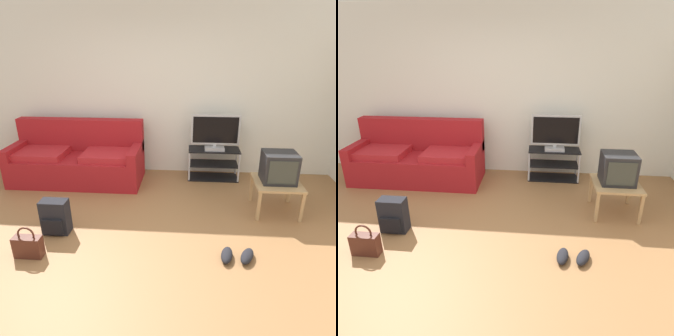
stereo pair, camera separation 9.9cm
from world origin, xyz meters
The scene contains 10 objects.
ground_plane centered at (0.00, 0.00, -0.01)m, with size 9.00×9.80×0.02m, color olive.
wall_back centered at (0.00, 2.45, 1.35)m, with size 9.00×0.10×2.70m, color silver.
couch centered at (-1.19, 1.89, 0.35)m, with size 2.06×0.83×0.96m.
tv_stand centered at (1.01, 2.13, 0.25)m, with size 0.82×0.36×0.51m.
flat_tv centered at (1.01, 2.11, 0.79)m, with size 0.76×0.22×0.57m.
side_table centered at (1.76, 1.10, 0.37)m, with size 0.59×0.59×0.43m.
crt_tv centered at (1.76, 1.12, 0.63)m, with size 0.42×0.37×0.39m.
backpack centered at (-0.94, 0.39, 0.21)m, with size 0.31×0.25×0.42m.
handbag centered at (-1.05, -0.07, 0.13)m, with size 0.30×0.12×0.36m.
sneakers_pair centered at (1.14, 0.05, 0.04)m, with size 0.40×0.29×0.09m.
Camera 1 is at (0.62, -2.59, 2.11)m, focal length 32.60 mm.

